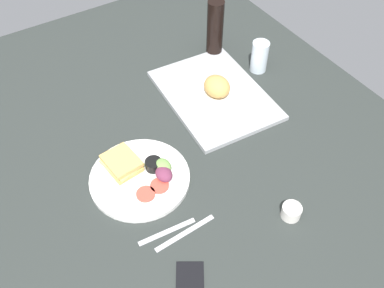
{
  "coord_description": "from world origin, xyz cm",
  "views": [
    {
      "loc": [
        77.13,
        -44.26,
        105.02
      ],
      "look_at": [
        2.0,
        3.0,
        4.0
      ],
      "focal_mm": 39.91,
      "sensor_mm": 36.0,
      "label": 1
    }
  ],
  "objects_px": {
    "bread_plate_near": "(218,91)",
    "drinking_glass": "(259,57)",
    "serving_tray": "(214,95)",
    "knife": "(185,233)",
    "cell_phone": "(190,288)",
    "espresso_cup": "(291,212)",
    "soda_bottle": "(215,29)",
    "fork": "(167,232)",
    "plate_with_salad": "(140,175)"
  },
  "relations": [
    {
      "from": "soda_bottle",
      "to": "fork",
      "type": "xyz_separation_m",
      "value": [
        0.6,
        -0.57,
        -0.11
      ]
    },
    {
      "from": "espresso_cup",
      "to": "cell_phone",
      "type": "relative_size",
      "value": 0.39
    },
    {
      "from": "serving_tray",
      "to": "bread_plate_near",
      "type": "xyz_separation_m",
      "value": [
        0.02,
        -0.0,
        0.04
      ]
    },
    {
      "from": "bread_plate_near",
      "to": "soda_bottle",
      "type": "distance_m",
      "value": 0.29
    },
    {
      "from": "plate_with_salad",
      "to": "drinking_glass",
      "type": "height_order",
      "value": "drinking_glass"
    },
    {
      "from": "serving_tray",
      "to": "espresso_cup",
      "type": "bearing_deg",
      "value": -10.54
    },
    {
      "from": "serving_tray",
      "to": "bread_plate_near",
      "type": "height_order",
      "value": "bread_plate_near"
    },
    {
      "from": "drinking_glass",
      "to": "fork",
      "type": "xyz_separation_m",
      "value": [
        0.43,
        -0.65,
        -0.06
      ]
    },
    {
      "from": "drinking_glass",
      "to": "espresso_cup",
      "type": "relative_size",
      "value": 2.18
    },
    {
      "from": "drinking_glass",
      "to": "knife",
      "type": "xyz_separation_m",
      "value": [
        0.46,
        -0.61,
        -0.06
      ]
    },
    {
      "from": "soda_bottle",
      "to": "knife",
      "type": "height_order",
      "value": "soda_bottle"
    },
    {
      "from": "drinking_glass",
      "to": "knife",
      "type": "height_order",
      "value": "drinking_glass"
    },
    {
      "from": "drinking_glass",
      "to": "knife",
      "type": "bearing_deg",
      "value": -53.11
    },
    {
      "from": "plate_with_salad",
      "to": "knife",
      "type": "distance_m",
      "value": 0.24
    },
    {
      "from": "serving_tray",
      "to": "knife",
      "type": "relative_size",
      "value": 2.37
    },
    {
      "from": "drinking_glass",
      "to": "cell_phone",
      "type": "xyz_separation_m",
      "value": [
        0.6,
        -0.68,
        -0.06
      ]
    },
    {
      "from": "serving_tray",
      "to": "drinking_glass",
      "type": "height_order",
      "value": "drinking_glass"
    },
    {
      "from": "serving_tray",
      "to": "fork",
      "type": "height_order",
      "value": "serving_tray"
    },
    {
      "from": "bread_plate_near",
      "to": "drinking_glass",
      "type": "relative_size",
      "value": 1.59
    },
    {
      "from": "plate_with_salad",
      "to": "soda_bottle",
      "type": "bearing_deg",
      "value": 126.28
    },
    {
      "from": "plate_with_salad",
      "to": "soda_bottle",
      "type": "relative_size",
      "value": 1.33
    },
    {
      "from": "bread_plate_near",
      "to": "plate_with_salad",
      "type": "bearing_deg",
      "value": -67.78
    },
    {
      "from": "soda_bottle",
      "to": "bread_plate_near",
      "type": "bearing_deg",
      "value": -31.65
    },
    {
      "from": "serving_tray",
      "to": "cell_phone",
      "type": "bearing_deg",
      "value": -39.04
    },
    {
      "from": "drinking_glass",
      "to": "soda_bottle",
      "type": "relative_size",
      "value": 0.53
    },
    {
      "from": "bread_plate_near",
      "to": "fork",
      "type": "relative_size",
      "value": 1.14
    },
    {
      "from": "serving_tray",
      "to": "drinking_glass",
      "type": "bearing_deg",
      "value": 99.75
    },
    {
      "from": "plate_with_salad",
      "to": "cell_phone",
      "type": "height_order",
      "value": "plate_with_salad"
    },
    {
      "from": "bread_plate_near",
      "to": "soda_bottle",
      "type": "bearing_deg",
      "value": 148.35
    },
    {
      "from": "bread_plate_near",
      "to": "espresso_cup",
      "type": "xyz_separation_m",
      "value": [
        0.51,
        -0.1,
        -0.03
      ]
    },
    {
      "from": "cell_phone",
      "to": "espresso_cup",
      "type": "bearing_deg",
      "value": 126.91
    },
    {
      "from": "knife",
      "to": "cell_phone",
      "type": "bearing_deg",
      "value": -119.13
    },
    {
      "from": "fork",
      "to": "cell_phone",
      "type": "bearing_deg",
      "value": -95.27
    },
    {
      "from": "bread_plate_near",
      "to": "espresso_cup",
      "type": "bearing_deg",
      "value": -10.67
    },
    {
      "from": "fork",
      "to": "serving_tray",
      "type": "bearing_deg",
      "value": 47.97
    },
    {
      "from": "cell_phone",
      "to": "serving_tray",
      "type": "bearing_deg",
      "value": 173.02
    },
    {
      "from": "bread_plate_near",
      "to": "fork",
      "type": "height_order",
      "value": "bread_plate_near"
    },
    {
      "from": "serving_tray",
      "to": "soda_bottle",
      "type": "xyz_separation_m",
      "value": [
        -0.21,
        0.14,
        0.11
      ]
    },
    {
      "from": "serving_tray",
      "to": "knife",
      "type": "distance_m",
      "value": 0.57
    },
    {
      "from": "bread_plate_near",
      "to": "drinking_glass",
      "type": "xyz_separation_m",
      "value": [
        -0.06,
        0.23,
        0.02
      ]
    },
    {
      "from": "bread_plate_near",
      "to": "plate_with_salad",
      "type": "distance_m",
      "value": 0.43
    },
    {
      "from": "soda_bottle",
      "to": "cell_phone",
      "type": "distance_m",
      "value": 0.99
    },
    {
      "from": "serving_tray",
      "to": "espresso_cup",
      "type": "height_order",
      "value": "espresso_cup"
    },
    {
      "from": "drinking_glass",
      "to": "soda_bottle",
      "type": "distance_m",
      "value": 0.2
    },
    {
      "from": "drinking_glass",
      "to": "fork",
      "type": "distance_m",
      "value": 0.78
    },
    {
      "from": "drinking_glass",
      "to": "knife",
      "type": "relative_size",
      "value": 0.64
    },
    {
      "from": "plate_with_salad",
      "to": "cell_phone",
      "type": "relative_size",
      "value": 2.12
    },
    {
      "from": "serving_tray",
      "to": "cell_phone",
      "type": "xyz_separation_m",
      "value": [
        0.56,
        -0.46,
        -0.0
      ]
    },
    {
      "from": "plate_with_salad",
      "to": "serving_tray",
      "type": "bearing_deg",
      "value": 114.74
    },
    {
      "from": "knife",
      "to": "cell_phone",
      "type": "relative_size",
      "value": 1.32
    }
  ]
}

